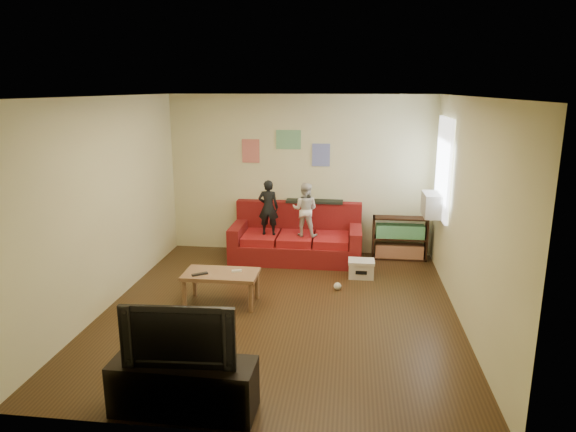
# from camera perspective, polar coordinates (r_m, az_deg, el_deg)

# --- Properties ---
(room_shell) EXTENTS (4.52, 5.02, 2.72)m
(room_shell) POSITION_cam_1_polar(r_m,az_deg,el_deg) (6.35, -0.89, 0.88)
(room_shell) COLOR #3C2713
(room_shell) RESTS_ON ground
(sofa) EXTENTS (2.14, 0.99, 0.94)m
(sofa) POSITION_cam_1_polar(r_m,az_deg,el_deg) (8.61, 0.99, -2.69)
(sofa) COLOR maroon
(sofa) RESTS_ON ground
(child_a) EXTENTS (0.34, 0.22, 0.91)m
(child_a) POSITION_cam_1_polar(r_m,az_deg,el_deg) (8.35, -2.20, 0.95)
(child_a) COLOR black
(child_a) RESTS_ON sofa
(child_b) EXTENTS (0.47, 0.39, 0.88)m
(child_b) POSITION_cam_1_polar(r_m,az_deg,el_deg) (8.28, 1.90, 0.72)
(child_b) COLOR silver
(child_b) RESTS_ON sofa
(coffee_table) EXTENTS (0.97, 0.54, 0.44)m
(coffee_table) POSITION_cam_1_polar(r_m,az_deg,el_deg) (6.86, -7.45, -6.73)
(coffee_table) COLOR #8E6545
(coffee_table) RESTS_ON ground
(remote) EXTENTS (0.20, 0.16, 0.02)m
(remote) POSITION_cam_1_polar(r_m,az_deg,el_deg) (6.79, -9.77, -6.38)
(remote) COLOR black
(remote) RESTS_ON coffee_table
(game_controller) EXTENTS (0.14, 0.08, 0.03)m
(game_controller) POSITION_cam_1_polar(r_m,az_deg,el_deg) (6.83, -5.73, -6.08)
(game_controller) COLOR white
(game_controller) RESTS_ON coffee_table
(bookshelf) EXTENTS (0.90, 0.27, 0.72)m
(bookshelf) POSITION_cam_1_polar(r_m,az_deg,el_deg) (8.79, 12.28, -2.65)
(bookshelf) COLOR black
(bookshelf) RESTS_ON ground
(window) EXTENTS (0.04, 1.08, 1.48)m
(window) POSITION_cam_1_polar(r_m,az_deg,el_deg) (7.98, 16.88, 5.11)
(window) COLOR white
(window) RESTS_ON room_shell
(ac_unit) EXTENTS (0.28, 0.55, 0.35)m
(ac_unit) POSITION_cam_1_polar(r_m,az_deg,el_deg) (8.06, 15.76, 1.22)
(ac_unit) COLOR #B7B2A3
(ac_unit) RESTS_ON window
(artwork_left) EXTENTS (0.30, 0.01, 0.40)m
(artwork_left) POSITION_cam_1_polar(r_m,az_deg,el_deg) (8.84, -4.16, 7.22)
(artwork_left) COLOR #D87266
(artwork_left) RESTS_ON room_shell
(artwork_center) EXTENTS (0.42, 0.01, 0.32)m
(artwork_center) POSITION_cam_1_polar(r_m,az_deg,el_deg) (8.72, 0.05, 8.48)
(artwork_center) COLOR #72B27F
(artwork_center) RESTS_ON room_shell
(artwork_right) EXTENTS (0.30, 0.01, 0.38)m
(artwork_right) POSITION_cam_1_polar(r_m,az_deg,el_deg) (8.69, 3.68, 6.78)
(artwork_right) COLOR #727FCC
(artwork_right) RESTS_ON room_shell
(file_box) EXTENTS (0.39, 0.30, 0.27)m
(file_box) POSITION_cam_1_polar(r_m,az_deg,el_deg) (7.89, 8.13, -5.79)
(file_box) COLOR silver
(file_box) RESTS_ON ground
(tv_stand) EXTENTS (1.28, 0.45, 0.48)m
(tv_stand) POSITION_cam_1_polar(r_m,az_deg,el_deg) (4.85, -11.50, -18.08)
(tv_stand) COLOR black
(tv_stand) RESTS_ON ground
(television) EXTENTS (0.99, 0.19, 0.57)m
(television) POSITION_cam_1_polar(r_m,az_deg,el_deg) (4.60, -11.82, -12.54)
(television) COLOR black
(television) RESTS_ON tv_stand
(tissue) EXTENTS (0.12, 0.12, 0.11)m
(tissue) POSITION_cam_1_polar(r_m,az_deg,el_deg) (7.40, 5.52, -7.77)
(tissue) COLOR silver
(tissue) RESTS_ON ground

